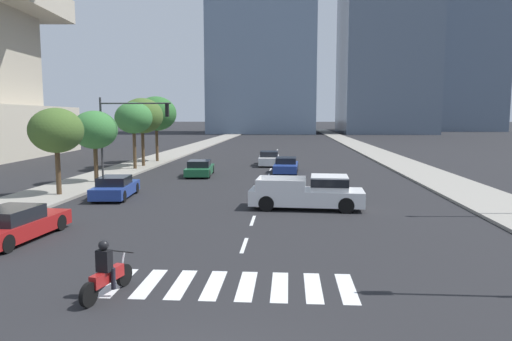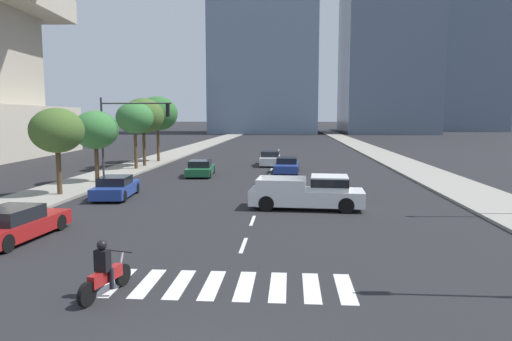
{
  "view_description": "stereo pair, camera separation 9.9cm",
  "coord_description": "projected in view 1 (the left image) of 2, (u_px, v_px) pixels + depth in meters",
  "views": [
    {
      "loc": [
        1.56,
        -7.18,
        4.58
      ],
      "look_at": [
        0.0,
        15.01,
        2.0
      ],
      "focal_mm": 32.75,
      "sensor_mm": 36.0,
      "label": 1
    },
    {
      "loc": [
        1.66,
        -7.17,
        4.58
      ],
      "look_at": [
        0.0,
        15.01,
        2.0
      ],
      "focal_mm": 32.75,
      "sensor_mm": 36.0,
      "label": 2
    }
  ],
  "objects": [
    {
      "name": "traffic_signal_far",
      "position": [
        127.0,
        124.0,
        31.46
      ],
      "size": [
        5.13,
        0.28,
        5.71
      ],
      "color": "#333335",
      "rests_on": "sidewalk_west"
    },
    {
      "name": "sedan_white_2",
      "position": [
        269.0,
        159.0,
        43.8
      ],
      "size": [
        2.01,
        4.69,
        1.34
      ],
      "rotation": [
        0.0,
        0.0,
        1.6
      ],
      "color": "silver",
      "rests_on": "ground"
    },
    {
      "name": "crosswalk_near",
      "position": [
        230.0,
        285.0,
        12.72
      ],
      "size": [
        6.75,
        2.27,
        0.01
      ],
      "color": "silver",
      "rests_on": "ground"
    },
    {
      "name": "sedan_blue_0",
      "position": [
        286.0,
        166.0,
        38.11
      ],
      "size": [
        2.04,
        4.7,
        1.24
      ],
      "rotation": [
        0.0,
        0.0,
        -1.61
      ],
      "color": "navy",
      "rests_on": "ground"
    },
    {
      "name": "street_tree_third",
      "position": [
        134.0,
        118.0,
        39.42
      ],
      "size": [
        3.14,
        3.14,
        5.66
      ],
      "color": "#4C3823",
      "rests_on": "sidewalk_west"
    },
    {
      "name": "motorcycle_trailing",
      "position": [
        107.0,
        274.0,
        11.91
      ],
      "size": [
        0.82,
        2.05,
        1.49
      ],
      "rotation": [
        0.0,
        0.0,
        1.33
      ],
      "color": "black",
      "rests_on": "ground"
    },
    {
      "name": "lane_divider_center",
      "position": [
        271.0,
        169.0,
        40.46
      ],
      "size": [
        0.14,
        50.0,
        0.01
      ],
      "color": "silver",
      "rests_on": "ground"
    },
    {
      "name": "street_tree_second",
      "position": [
        95.0,
        130.0,
        31.52
      ],
      "size": [
        3.04,
        3.04,
        4.82
      ],
      "color": "#4C3823",
      "rests_on": "sidewalk_west"
    },
    {
      "name": "office_tower_right_skyline",
      "position": [
        463.0,
        8.0,
        147.91
      ],
      "size": [
        20.72,
        26.18,
        87.65
      ],
      "color": "slate",
      "rests_on": "ground"
    },
    {
      "name": "street_tree_nearest",
      "position": [
        56.0,
        131.0,
        26.32
      ],
      "size": [
        2.99,
        2.99,
        4.92
      ],
      "color": "#4C3823",
      "rests_on": "sidewalk_west"
    },
    {
      "name": "pickup_truck",
      "position": [
        312.0,
        193.0,
        23.21
      ],
      "size": [
        5.72,
        2.39,
        1.67
      ],
      "rotation": [
        0.0,
        0.0,
        -0.06
      ],
      "color": "silver",
      "rests_on": "ground"
    },
    {
      "name": "sedan_red_4",
      "position": [
        14.0,
        225.0,
        17.29
      ],
      "size": [
        2.21,
        4.82,
        1.26
      ],
      "rotation": [
        0.0,
        0.0,
        1.49
      ],
      "color": "maroon",
      "rests_on": "ground"
    },
    {
      "name": "sidewalk_east",
      "position": [
        426.0,
        174.0,
        36.6
      ],
      "size": [
        4.0,
        260.0,
        0.15
      ],
      "primitive_type": "cube",
      "color": "gray",
      "rests_on": "ground"
    },
    {
      "name": "street_tree_fourth",
      "position": [
        142.0,
        116.0,
        41.69
      ],
      "size": [
        3.71,
        3.71,
        6.07
      ],
      "color": "#4C3823",
      "rests_on": "sidewalk_west"
    },
    {
      "name": "sidewalk_west",
      "position": [
        119.0,
        172.0,
        38.33
      ],
      "size": [
        4.0,
        260.0,
        0.15
      ],
      "primitive_type": "cube",
      "color": "gray",
      "rests_on": "ground"
    },
    {
      "name": "street_tree_fifth",
      "position": [
        156.0,
        114.0,
        46.09
      ],
      "size": [
        3.98,
        3.98,
        6.4
      ],
      "color": "#4C3823",
      "rests_on": "sidewalk_west"
    },
    {
      "name": "sedan_green_3",
      "position": [
        200.0,
        169.0,
        36.19
      ],
      "size": [
        2.18,
        4.71,
        1.21
      ],
      "rotation": [
        0.0,
        0.0,
        1.64
      ],
      "color": "#1E6038",
      "rests_on": "ground"
    },
    {
      "name": "sedan_blue_1",
      "position": [
        115.0,
        188.0,
        26.38
      ],
      "size": [
        2.15,
        4.46,
        1.24
      ],
      "rotation": [
        0.0,
        0.0,
        1.66
      ],
      "color": "navy",
      "rests_on": "ground"
    }
  ]
}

